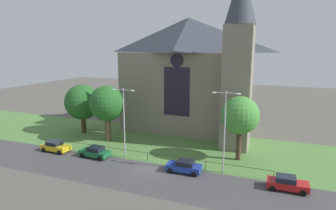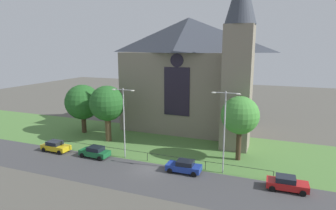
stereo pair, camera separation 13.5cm
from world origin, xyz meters
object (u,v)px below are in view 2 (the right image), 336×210
Objects in this scene: tree_left_far at (83,102)px; tree_left_near at (107,104)px; parked_car_blue at (184,166)px; streetlamp_near at (124,115)px; parked_car_green at (95,152)px; parked_car_red at (287,183)px; streetlamp_far at (225,123)px; parked_car_yellow at (56,146)px; church_building at (191,73)px; tree_right_near at (240,116)px.

tree_left_near is (6.66, -2.46, 0.66)m from tree_left_far.
streetlamp_near is at bearing -11.08° from parked_car_blue.
parked_car_green is 1.00× the size of parked_car_red.
tree_left_far is 2.01× the size of parked_car_blue.
parked_car_yellow is (-24.09, -1.52, -5.43)m from streetlamp_far.
tree_left_near is 17.50m from parked_car_blue.
tree_left_far is 24.20m from parked_car_blue.
tree_left_near is at bearing -69.98° from parked_car_green.
church_building is at bearing 53.29° from parked_car_yellow.
streetlamp_far reaches higher than parked_car_yellow.
tree_right_near is 20.24m from parked_car_green.
tree_left_far is at bearing -43.97° from parked_car_green.
streetlamp_near is at bearing -161.34° from tree_right_near.
parked_car_blue is (-5.50, -6.44, -5.36)m from tree_right_near.
church_building is 25.51m from parked_car_yellow.
tree_left_near reaches higher than tree_left_far.
parked_car_blue and parked_car_red have the same top height.
parked_car_blue is at bearing -75.14° from church_building.
streetlamp_near is 2.26× the size of parked_car_red.
tree_left_far is 27.37m from streetlamp_far.
tree_right_near is 2.04× the size of parked_car_blue.
tree_left_far is at bearing 163.33° from streetlamp_far.
parked_car_blue is (-4.40, -1.53, -5.43)m from streetlamp_far.
streetlamp_far is (-1.10, -4.91, 0.07)m from tree_right_near.
parked_car_green is at bearing -161.34° from tree_right_near.
parked_car_blue is 11.51m from parked_car_red.
parked_car_blue is at bearing -160.80° from streetlamp_far.
church_building is 3.00× the size of tree_right_near.
tree_right_near is at bearing -131.95° from parked_car_blue.
streetlamp_near is (-14.53, -4.91, -0.12)m from tree_right_near.
tree_left_near is at bearing 163.50° from parked_car_red.
tree_left_near is 0.90× the size of streetlamp_far.
parked_car_red is (24.49, -0.42, 0.00)m from parked_car_green.
tree_right_near reaches higher than tree_left_far.
parked_car_red is at bearing 1.49° from parked_car_yellow.
streetlamp_near is 2.26× the size of parked_car_yellow.
parked_car_green is (6.70, 0.18, 0.00)m from parked_car_yellow.
tree_right_near is at bearing -1.33° from tree_left_near.
streetlamp_far is 2.34× the size of parked_car_yellow.
church_building is 6.10× the size of parked_car_green.
parked_car_blue is at bearing -23.28° from tree_left_far.
parked_car_yellow is (2.13, -9.37, -4.71)m from tree_left_far.
parked_car_green is (-8.08, -18.30, -9.53)m from church_building.
streetlamp_near is 11.97m from parked_car_yellow.
streetlamp_far reaches higher than tree_left_far.
streetlamp_far reaches higher than parked_car_green.
tree_right_near is at bearing -6.15° from tree_left_far.
streetlamp_far is at bearing 5.53° from parked_car_yellow.
parked_car_red is at bearing -47.98° from tree_right_near.
church_building is 2.61× the size of streetlamp_far.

